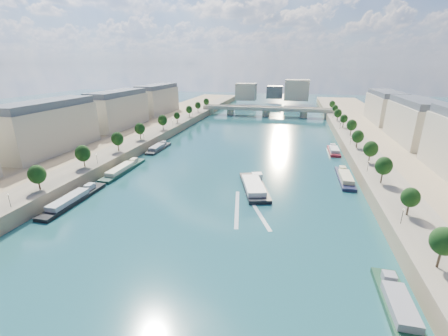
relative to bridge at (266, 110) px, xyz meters
The scene contains 17 objects.
ground 134.72m from the bridge, 90.00° to the right, with size 700.00×700.00×0.00m, color #0C2F36.
quay_left 152.69m from the bridge, 118.14° to the right, with size 44.00×520.00×5.00m, color #9E8460.
quay_right 152.69m from the bridge, 61.86° to the right, with size 44.00×520.00×5.00m, color #9E8460.
pave_left 146.20m from the bridge, 112.95° to the right, with size 14.00×520.00×0.10m, color gray.
pave_right 146.20m from the bridge, 67.05° to the right, with size 14.00×520.00×0.10m, color gray.
trees_left 143.68m from the bridge, 112.52° to the right, with size 4.80×268.80×8.26m.
trees_right 136.33m from the bridge, 66.19° to the right, with size 4.80×268.80×8.26m.
lamps_left 153.89m from the bridge, 109.95° to the right, with size 0.36×200.36×4.28m.
lamps_right 139.88m from the bridge, 67.95° to the right, with size 0.36×200.36×4.28m.
buildings_left 149.64m from the bridge, 124.73° to the right, with size 16.00×226.00×23.20m.
buildings_right 149.64m from the bridge, 55.27° to the right, with size 16.00×226.00×23.20m.
skyline 85.49m from the bridge, 87.85° to the left, with size 79.00×42.00×22.00m.
bridge is the anchor object (origin of this frame).
tour_barge 164.52m from the bridge, 85.96° to the right, with size 15.13×28.02×3.72m.
wake 181.12m from the bridge, 86.33° to the right, with size 14.96×25.83×0.04m.
moored_barges_left 194.67m from the bridge, 103.52° to the right, with size 5.00×155.15×3.60m.
moored_barges_right 185.00m from the bridge, 75.76° to the right, with size 5.00×160.61×3.60m.
Camera 1 is at (23.85, -30.82, 43.67)m, focal length 24.00 mm.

